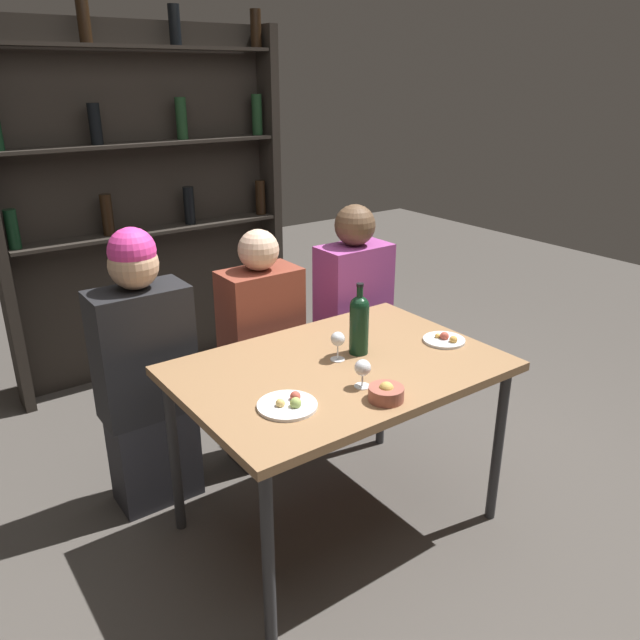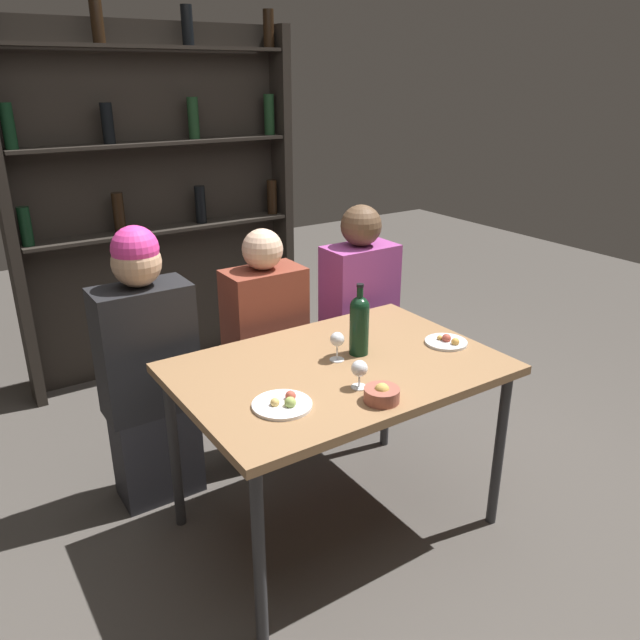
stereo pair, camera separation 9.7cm
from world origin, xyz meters
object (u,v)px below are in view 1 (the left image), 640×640
object	(u,v)px
seated_person_left	(146,376)
seated_person_right	(353,325)
wine_glass_0	(338,340)
seated_person_center	(262,356)
food_plate_1	(288,404)
wine_glass_1	(363,369)
wine_bottle	(359,322)
snack_bowl	(386,393)
food_plate_0	(445,340)

from	to	relation	value
seated_person_left	seated_person_right	world-z (taller)	seated_person_left
wine_glass_0	seated_person_center	xyz separation A→B (m)	(-0.00, 0.60, -0.30)
wine_glass_0	food_plate_1	world-z (taller)	wine_glass_0
food_plate_1	wine_glass_1	bearing A→B (deg)	-6.27
wine_bottle	wine_glass_0	size ratio (longest dim) A/B	2.49
seated_person_left	snack_bowl	bearing A→B (deg)	-61.51
wine_glass_1	snack_bowl	xyz separation A→B (m)	(0.00, -0.13, -0.05)
wine_glass_0	seated_person_left	size ratio (longest dim) A/B	0.09
snack_bowl	seated_person_center	distance (m)	1.00
snack_bowl	seated_person_right	xyz separation A→B (m)	(0.63, 0.97, -0.21)
wine_glass_0	food_plate_1	bearing A→B (deg)	-151.14
wine_bottle	seated_person_center	world-z (taller)	seated_person_center
wine_glass_1	food_plate_1	world-z (taller)	wine_glass_1
wine_bottle	snack_bowl	bearing A→B (deg)	-115.50
wine_glass_1	food_plate_1	size ratio (longest dim) A/B	0.51
wine_bottle	seated_person_center	xyz separation A→B (m)	(-0.12, 0.60, -0.35)
snack_bowl	seated_person_left	xyz separation A→B (m)	(-0.53, 0.97, -0.17)
food_plate_0	seated_person_right	xyz separation A→B (m)	(0.08, 0.73, -0.19)
wine_glass_0	food_plate_1	xyz separation A→B (m)	(-0.37, -0.21, -0.08)
wine_glass_0	seated_person_right	xyz separation A→B (m)	(0.57, 0.60, -0.27)
wine_glass_1	seated_person_left	distance (m)	1.02
food_plate_0	seated_person_right	distance (m)	0.76
wine_glass_0	food_plate_1	distance (m)	0.43
wine_glass_0	snack_bowl	distance (m)	0.38
snack_bowl	food_plate_1	bearing A→B (deg)	152.47
wine_bottle	seated_person_right	world-z (taller)	seated_person_right
food_plate_1	seated_person_right	xyz separation A→B (m)	(0.94, 0.81, -0.19)
wine_glass_0	seated_person_right	size ratio (longest dim) A/B	0.10
food_plate_1	snack_bowl	bearing A→B (deg)	-27.53
snack_bowl	seated_person_right	distance (m)	1.18
wine_bottle	wine_glass_1	size ratio (longest dim) A/B	2.78
food_plate_0	food_plate_1	bearing A→B (deg)	-174.67
wine_bottle	wine_glass_1	xyz separation A→B (m)	(-0.18, -0.24, -0.06)
seated_person_left	wine_glass_1	bearing A→B (deg)	-58.17
wine_bottle	wine_glass_1	distance (m)	0.31
snack_bowl	food_plate_0	bearing A→B (deg)	23.62
wine_glass_1	seated_person_left	world-z (taller)	seated_person_left
food_plate_1	snack_bowl	xyz separation A→B (m)	(0.31, -0.16, 0.02)
food_plate_0	snack_bowl	world-z (taller)	snack_bowl
wine_glass_1	seated_person_right	world-z (taller)	seated_person_right
wine_bottle	snack_bowl	distance (m)	0.43
snack_bowl	seated_person_left	bearing A→B (deg)	118.49
wine_bottle	food_plate_1	xyz separation A→B (m)	(-0.49, -0.21, -0.13)
seated_person_right	seated_person_left	bearing A→B (deg)	180.00
seated_person_right	food_plate_0	bearing A→B (deg)	-96.10
food_plate_0	seated_person_center	xyz separation A→B (m)	(-0.49, 0.73, -0.22)
seated_person_left	seated_person_center	world-z (taller)	seated_person_left
snack_bowl	wine_bottle	bearing A→B (deg)	64.50
seated_person_center	seated_person_right	size ratio (longest dim) A/B	0.96
wine_bottle	seated_person_center	size ratio (longest dim) A/B	0.25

